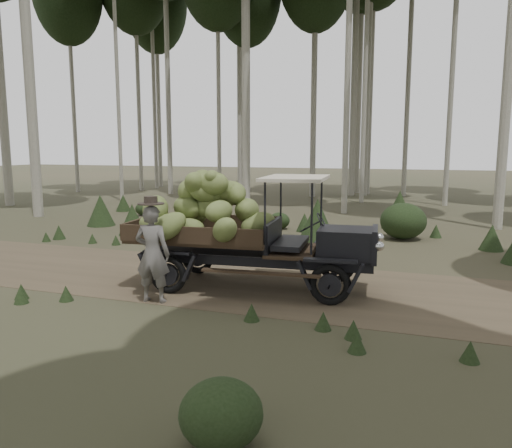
% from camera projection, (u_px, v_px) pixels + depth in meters
% --- Properties ---
extents(ground, '(120.00, 120.00, 0.00)m').
position_uv_depth(ground, '(182.00, 276.00, 11.21)').
color(ground, '#473D2B').
rests_on(ground, ground).
extents(dirt_track, '(70.00, 4.00, 0.01)m').
position_uv_depth(dirt_track, '(182.00, 276.00, 11.21)').
color(dirt_track, brown).
rests_on(dirt_track, ground).
extents(banana_truck, '(5.18, 2.66, 2.52)m').
position_uv_depth(banana_truck, '(226.00, 216.00, 10.18)').
color(banana_truck, black).
rests_on(banana_truck, ground).
extents(farmer, '(0.71, 0.54, 1.99)m').
position_uv_depth(farmer, '(152.00, 253.00, 9.22)').
color(farmer, '#605C58').
rests_on(farmer, ground).
extents(undergrowth, '(20.34, 22.70, 1.36)m').
position_uv_depth(undergrowth, '(313.00, 258.00, 10.72)').
color(undergrowth, '#233319').
rests_on(undergrowth, ground).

